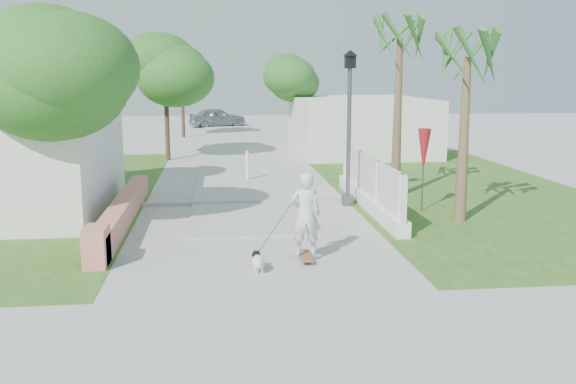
{
  "coord_description": "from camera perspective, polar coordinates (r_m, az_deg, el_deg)",
  "views": [
    {
      "loc": [
        -0.87,
        -12.5,
        3.83
      ],
      "look_at": [
        0.75,
        1.94,
        1.1
      ],
      "focal_mm": 40.0,
      "sensor_mm": 36.0,
      "label": 1
    }
  ],
  "objects": [
    {
      "name": "street_lamp",
      "position": [
        18.45,
        5.45,
        6.22
      ],
      "size": [
        0.44,
        0.44,
        4.44
      ],
      "color": "#59595E",
      "rests_on": "ground"
    },
    {
      "name": "lattice_fence",
      "position": [
        18.32,
        7.2,
        0.22
      ],
      "size": [
        0.35,
        7.0,
        1.5
      ],
      "color": "white",
      "rests_on": "ground"
    },
    {
      "name": "bollard",
      "position": [
        22.76,
        -3.64,
        2.41
      ],
      "size": [
        0.14,
        0.14,
        1.09
      ],
      "color": "white",
      "rests_on": "ground"
    },
    {
      "name": "tree_left_near",
      "position": [
        15.9,
        -19.83,
        9.99
      ],
      "size": [
        3.6,
        3.6,
        5.28
      ],
      "color": "#4C3826",
      "rests_on": "ground"
    },
    {
      "name": "tree_left_mid",
      "position": [
        21.49,
        -19.04,
        9.17
      ],
      "size": [
        3.2,
        3.2,
        4.85
      ],
      "color": "#4C3826",
      "rests_on": "ground"
    },
    {
      "name": "parked_car",
      "position": [
        45.9,
        -6.29,
        6.63
      ],
      "size": [
        4.21,
        2.43,
        1.35
      ],
      "primitive_type": "imported",
      "rotation": [
        0.0,
        0.0,
        1.8
      ],
      "color": "#ACB0B4",
      "rests_on": "ground"
    },
    {
      "name": "patio_umbrella",
      "position": [
        18.05,
        11.99,
        3.58
      ],
      "size": [
        0.36,
        0.36,
        2.3
      ],
      "color": "#59595E",
      "rests_on": "ground"
    },
    {
      "name": "palm_near",
      "position": [
        16.91,
        15.65,
        10.67
      ],
      "size": [
        1.8,
        1.8,
        4.7
      ],
      "color": "brown",
      "rests_on": "ground"
    },
    {
      "name": "pink_wall",
      "position": [
        16.61,
        -14.66,
        -1.94
      ],
      "size": [
        0.45,
        8.2,
        0.8
      ],
      "color": "#CC7468",
      "rests_on": "ground"
    },
    {
      "name": "curb",
      "position": [
        18.9,
        -3.63,
        -0.92
      ],
      "size": [
        6.5,
        0.25,
        0.1
      ],
      "primitive_type": "cube",
      "color": "#999993",
      "rests_on": "ground"
    },
    {
      "name": "grass_right",
      "position": [
        22.29,
        14.38,
        0.42
      ],
      "size": [
        8.0,
        20.0,
        0.01
      ],
      "primitive_type": "cube",
      "color": "#32551B",
      "rests_on": "ground"
    },
    {
      "name": "path_strip",
      "position": [
        32.73,
        -4.85,
        3.93
      ],
      "size": [
        3.2,
        36.0,
        0.06
      ],
      "primitive_type": "cube",
      "color": "#B7B7B2",
      "rests_on": "ground"
    },
    {
      "name": "grass_left",
      "position": [
        21.74,
        -22.66,
        -0.33
      ],
      "size": [
        8.0,
        20.0,
        0.01
      ],
      "primitive_type": "cube",
      "color": "#32551B",
      "rests_on": "ground"
    },
    {
      "name": "tree_path_right",
      "position": [
        32.74,
        0.79,
        10.05
      ],
      "size": [
        3.0,
        3.0,
        4.79
      ],
      "color": "#4C3826",
      "rests_on": "ground"
    },
    {
      "name": "tree_path_left",
      "position": [
        28.56,
        -10.82,
        10.43
      ],
      "size": [
        3.4,
        3.4,
        5.23
      ],
      "color": "#4C3826",
      "rests_on": "ground"
    },
    {
      "name": "tree_path_far",
      "position": [
        38.53,
        -9.4,
        10.48
      ],
      "size": [
        3.2,
        3.2,
        5.17
      ],
      "color": "#4C3826",
      "rests_on": "ground"
    },
    {
      "name": "palm_far",
      "position": [
        19.79,
        9.89,
        12.38
      ],
      "size": [
        1.8,
        1.8,
        5.3
      ],
      "color": "brown",
      "rests_on": "ground"
    },
    {
      "name": "ground",
      "position": [
        13.1,
        -2.32,
        -6.36
      ],
      "size": [
        90.0,
        90.0,
        0.0
      ],
      "primitive_type": "plane",
      "color": "#B7B7B2",
      "rests_on": "ground"
    },
    {
      "name": "building_right",
      "position": [
        31.37,
        6.31,
        5.94
      ],
      "size": [
        6.0,
        8.0,
        2.6
      ],
      "primitive_type": "cube",
      "color": "silver",
      "rests_on": "ground"
    },
    {
      "name": "skateboarder",
      "position": [
        12.96,
        0.32,
        -2.58
      ],
      "size": [
        1.35,
        0.96,
        1.84
      ],
      "rotation": [
        0.0,
        0.0,
        3.08
      ],
      "color": "brown",
      "rests_on": "ground"
    },
    {
      "name": "dog",
      "position": [
        12.52,
        -2.69,
        -6.15
      ],
      "size": [
        0.31,
        0.58,
        0.4
      ],
      "rotation": [
        0.0,
        0.0,
        0.13
      ],
      "color": "silver",
      "rests_on": "ground"
    }
  ]
}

